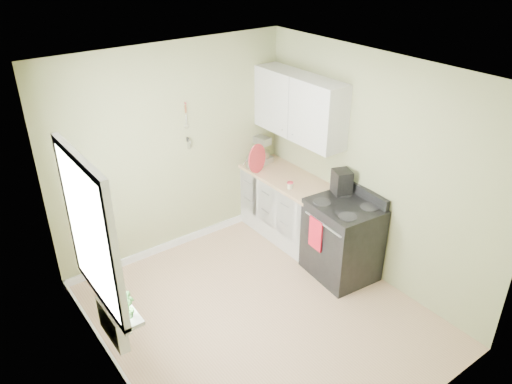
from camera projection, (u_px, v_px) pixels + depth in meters
floor at (260, 317)px, 5.55m from camera, size 3.20×3.60×0.02m
ceiling at (261, 74)px, 4.27m from camera, size 3.20×3.60×0.02m
wall_back at (173, 152)px, 6.19m from camera, size 3.20×0.02×2.70m
wall_left at (103, 271)px, 4.07m from camera, size 0.02×3.60×2.70m
wall_right at (372, 169)px, 5.76m from camera, size 0.02×3.60×2.70m
base_cabinets at (293, 211)px, 6.73m from camera, size 0.60×1.60×0.87m
countertop at (293, 181)px, 6.51m from camera, size 0.64×1.60×0.04m
upper_cabinets at (299, 106)px, 6.20m from camera, size 0.35×1.40×0.80m
window at (89, 233)px, 4.20m from camera, size 0.06×1.14×1.44m
window_sill at (109, 292)px, 4.55m from camera, size 0.18×1.14×0.04m
radiator at (113, 324)px, 4.66m from camera, size 0.12×0.50×0.35m
wall_utensils at (187, 133)px, 6.18m from camera, size 0.02×0.14×0.58m
stove at (342, 239)px, 6.02m from camera, size 0.77×0.85×1.10m
stand_mixer at (260, 149)px, 6.95m from camera, size 0.25×0.36×0.41m
kettle at (250, 161)px, 6.78m from camera, size 0.19×0.11×0.20m
coffee_maker at (341, 185)px, 6.01m from camera, size 0.27×0.28×0.35m
red_tray at (257, 158)px, 6.62m from camera, size 0.39×0.20×0.39m
jar at (290, 185)px, 6.27m from camera, size 0.08×0.08×0.09m
plant_a at (128, 305)px, 4.16m from camera, size 0.17×0.17×0.27m
plant_b at (113, 283)px, 4.37m from camera, size 0.18×0.21×0.34m
plant_c at (95, 261)px, 4.71m from camera, size 0.21×0.21×0.27m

